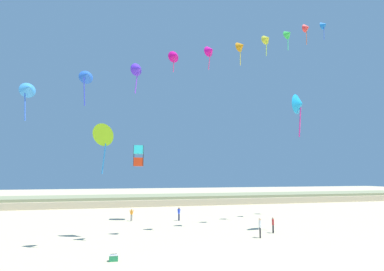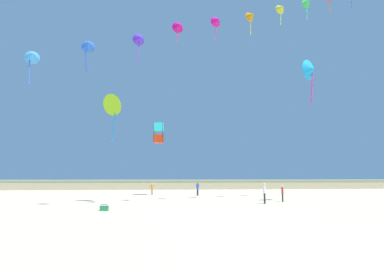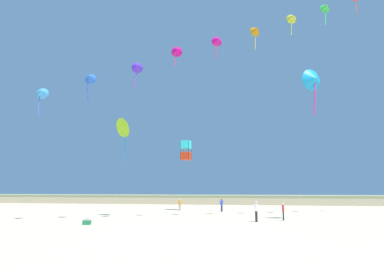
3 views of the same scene
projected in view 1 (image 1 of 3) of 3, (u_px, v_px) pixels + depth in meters
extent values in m
plane|color=beige|center=(244.00, 262.00, 21.81)|extent=(240.00, 240.00, 0.00)
cube|color=#BFAE8B|center=(146.00, 201.00, 64.82)|extent=(120.00, 12.15, 1.15)
cube|color=gray|center=(146.00, 197.00, 64.90)|extent=(120.00, 10.33, 0.66)
cylinder|color=black|center=(260.00, 233.00, 30.38)|extent=(0.13, 0.13, 0.88)
cylinder|color=black|center=(260.00, 233.00, 30.23)|extent=(0.13, 0.13, 0.88)
cylinder|color=white|center=(260.00, 224.00, 30.39)|extent=(0.23, 0.23, 0.63)
cylinder|color=white|center=(260.00, 223.00, 30.59)|extent=(0.17, 0.23, 0.59)
cylinder|color=white|center=(260.00, 224.00, 30.20)|extent=(0.17, 0.23, 0.59)
sphere|color=beige|center=(260.00, 219.00, 30.44)|extent=(0.24, 0.24, 0.24)
cylinder|color=black|center=(273.00, 229.00, 32.85)|extent=(0.11, 0.11, 0.77)
cylinder|color=black|center=(273.00, 229.00, 32.72)|extent=(0.11, 0.11, 0.77)
cylinder|color=red|center=(273.00, 222.00, 32.86)|extent=(0.20, 0.20, 0.54)
cylinder|color=red|center=(272.00, 221.00, 33.04)|extent=(0.11, 0.19, 0.52)
cylinder|color=red|center=(274.00, 222.00, 32.69)|extent=(0.11, 0.19, 0.52)
sphere|color=beige|center=(273.00, 218.00, 32.90)|extent=(0.21, 0.21, 0.21)
cylinder|color=#282D4C|center=(179.00, 217.00, 41.69)|extent=(0.12, 0.12, 0.80)
cylinder|color=#282D4C|center=(179.00, 217.00, 41.58)|extent=(0.12, 0.12, 0.80)
cylinder|color=blue|center=(179.00, 212.00, 41.71)|extent=(0.21, 0.21, 0.57)
cylinder|color=blue|center=(180.00, 211.00, 41.86)|extent=(0.20, 0.18, 0.54)
cylinder|color=blue|center=(178.00, 211.00, 41.57)|extent=(0.20, 0.18, 0.54)
sphere|color=brown|center=(179.00, 208.00, 41.76)|extent=(0.22, 0.22, 0.22)
cylinder|color=gray|center=(132.00, 218.00, 41.33)|extent=(0.11, 0.11, 0.76)
cylinder|color=gray|center=(131.00, 218.00, 41.24)|extent=(0.11, 0.11, 0.76)
cylinder|color=orange|center=(132.00, 212.00, 41.36)|extent=(0.20, 0.20, 0.54)
cylinder|color=orange|center=(133.00, 212.00, 41.47)|extent=(0.19, 0.14, 0.51)
cylinder|color=orange|center=(130.00, 212.00, 41.26)|extent=(0.19, 0.14, 0.51)
sphere|color=beige|center=(132.00, 209.00, 41.40)|extent=(0.21, 0.21, 0.21)
cone|color=#3B95E6|center=(28.00, 88.00, 23.46)|extent=(1.34, 1.20, 1.20)
cylinder|color=blue|center=(25.00, 106.00, 23.22)|extent=(0.22, 0.27, 2.06)
cone|color=blue|center=(87.00, 75.00, 26.34)|extent=(1.27, 1.11, 1.21)
cylinder|color=blue|center=(84.00, 92.00, 26.10)|extent=(0.20, 0.27, 2.17)
cone|color=#4D28CE|center=(138.00, 69.00, 29.14)|extent=(1.30, 1.11, 1.11)
cylinder|color=#8939E5|center=(136.00, 82.00, 28.91)|extent=(0.28, 0.29, 1.98)
cone|color=#C70A7A|center=(175.00, 56.00, 31.83)|extent=(1.25, 0.98, 1.11)
cylinder|color=#E53975|center=(174.00, 65.00, 31.64)|extent=(0.15, 0.09, 1.37)
cone|color=#D10E87|center=(210.00, 50.00, 34.42)|extent=(1.31, 1.13, 1.14)
cylinder|color=#E5397A|center=(209.00, 61.00, 34.20)|extent=(0.24, 0.21, 1.78)
cone|color=orange|center=(241.00, 46.00, 36.96)|extent=(1.38, 1.29, 1.20)
cylinder|color=yellow|center=(240.00, 56.00, 36.74)|extent=(0.16, 0.17, 1.97)
cone|color=gold|center=(267.00, 39.00, 39.58)|extent=(1.26, 1.05, 1.16)
cylinder|color=#BCE539|center=(266.00, 48.00, 39.36)|extent=(0.21, 0.14, 1.84)
cone|color=green|center=(288.00, 34.00, 42.44)|extent=(1.30, 1.17, 1.22)
cylinder|color=#39E575|center=(288.00, 43.00, 42.21)|extent=(0.26, 0.31, 1.99)
cone|color=red|center=(307.00, 28.00, 45.07)|extent=(1.28, 1.07, 1.12)
cylinder|color=#E56339|center=(306.00, 37.00, 44.83)|extent=(0.12, 0.09, 2.12)
cone|color=blue|center=(324.00, 25.00, 48.01)|extent=(1.33, 1.18, 1.18)
cylinder|color=blue|center=(324.00, 33.00, 47.79)|extent=(0.17, 0.13, 1.98)
cone|color=#19A1E4|center=(299.00, 104.00, 34.74)|extent=(2.09, 1.68, 2.05)
cone|color=#E52D8F|center=(299.00, 104.00, 34.74)|extent=(1.17, 0.96, 1.13)
cylinder|color=#E52D8F|center=(300.00, 122.00, 34.52)|extent=(0.40, 0.12, 3.10)
cone|color=#91D11A|center=(105.00, 134.00, 31.29)|extent=(2.55, 2.32, 2.24)
cone|color=#2D90E5|center=(105.00, 134.00, 31.30)|extent=(1.42, 1.31, 1.25)
cylinder|color=#2D90E5|center=(104.00, 155.00, 31.07)|extent=(0.43, 0.27, 3.33)
cube|color=red|center=(138.00, 162.00, 42.57)|extent=(1.35, 1.35, 1.05)
cube|color=#2DE0E5|center=(139.00, 150.00, 42.74)|extent=(1.35, 1.35, 1.05)
cylinder|color=black|center=(143.00, 156.00, 43.29)|extent=(0.04, 0.04, 2.57)
cylinder|color=black|center=(134.00, 156.00, 43.17)|extent=(0.04, 0.04, 2.57)
cylinder|color=black|center=(134.00, 156.00, 42.01)|extent=(0.04, 0.04, 2.57)
cylinder|color=black|center=(143.00, 156.00, 42.14)|extent=(0.04, 0.04, 2.57)
cube|color=#23844C|center=(113.00, 258.00, 22.15)|extent=(0.56, 0.40, 0.36)
cube|color=silver|center=(114.00, 255.00, 22.18)|extent=(0.58, 0.41, 0.06)
cylinder|color=black|center=(114.00, 254.00, 22.18)|extent=(0.45, 0.03, 0.03)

